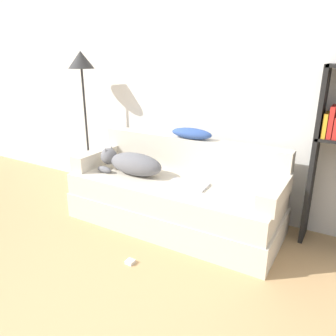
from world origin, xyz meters
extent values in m
cube|color=silver|center=(0.00, 2.43, 1.35)|extent=(8.12, 0.06, 2.70)
cube|color=beige|center=(-0.06, 1.86, 0.13)|extent=(2.01, 0.80, 0.25)
cube|color=beige|center=(-0.06, 1.85, 0.36)|extent=(1.97, 0.76, 0.21)
cube|color=beige|center=(-0.06, 2.18, 0.63)|extent=(1.97, 0.15, 0.34)
cube|color=beige|center=(-0.99, 1.85, 0.54)|extent=(0.15, 0.61, 0.16)
cube|color=beige|center=(0.87, 1.85, 0.54)|extent=(0.15, 0.61, 0.16)
ellipsoid|color=slate|center=(-0.45, 1.80, 0.57)|extent=(0.57, 0.24, 0.22)
sphere|color=slate|center=(-0.78, 1.80, 0.60)|extent=(0.17, 0.17, 0.17)
cone|color=slate|center=(-0.78, 1.75, 0.66)|extent=(0.06, 0.06, 0.07)
cone|color=slate|center=(-0.78, 1.84, 0.66)|extent=(0.06, 0.06, 0.07)
ellipsoid|color=slate|center=(-0.75, 1.69, 0.49)|extent=(0.17, 0.06, 0.07)
cube|color=#B7B7BC|center=(0.12, 1.81, 0.47)|extent=(0.37, 0.22, 0.02)
ellipsoid|color=#335199|center=(-0.03, 2.16, 0.85)|extent=(0.42, 0.16, 0.10)
cube|color=black|center=(1.07, 2.25, 0.75)|extent=(0.04, 0.26, 1.50)
cube|color=gold|center=(1.12, 2.23, 1.04)|extent=(0.03, 0.20, 0.19)
cube|color=red|center=(1.16, 2.23, 1.07)|extent=(0.03, 0.20, 0.25)
cylinder|color=#232326|center=(-1.36, 2.10, 0.01)|extent=(0.27, 0.27, 0.02)
cylinder|color=#232326|center=(-1.36, 2.10, 0.72)|extent=(0.02, 0.02, 1.40)
cone|color=#333333|center=(-1.36, 2.10, 1.52)|extent=(0.28, 0.28, 0.18)
cube|color=white|center=(-0.03, 1.12, 0.01)|extent=(0.06, 0.06, 0.03)
camera|label=1|loc=(1.35, -0.62, 1.57)|focal=35.00mm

